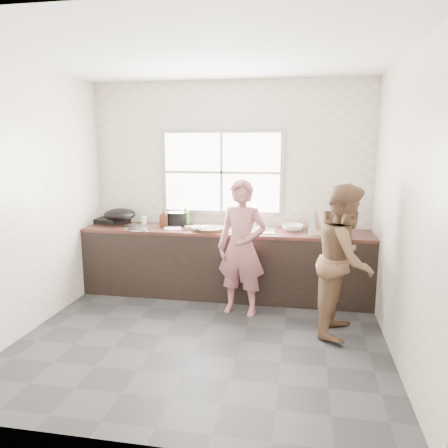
% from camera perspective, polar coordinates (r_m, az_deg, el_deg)
% --- Properties ---
extents(floor, '(3.60, 3.20, 0.01)m').
position_cam_1_polar(floor, '(4.53, -2.82, -14.72)').
color(floor, '#2C2C2F').
rests_on(floor, ground).
extents(ceiling, '(3.60, 3.20, 0.01)m').
position_cam_1_polar(ceiling, '(4.17, -3.19, 21.27)').
color(ceiling, silver).
rests_on(ceiling, wall_back).
extents(wall_back, '(3.60, 0.01, 2.70)m').
position_cam_1_polar(wall_back, '(5.70, 0.75, 4.75)').
color(wall_back, beige).
rests_on(wall_back, ground).
extents(wall_left, '(0.01, 3.20, 2.70)m').
position_cam_1_polar(wall_left, '(4.88, -24.12, 2.82)').
color(wall_left, silver).
rests_on(wall_left, ground).
extents(wall_right, '(0.01, 3.20, 2.70)m').
position_cam_1_polar(wall_right, '(4.11, 22.28, 1.66)').
color(wall_right, beige).
rests_on(wall_right, ground).
extents(wall_front, '(3.60, 0.01, 2.70)m').
position_cam_1_polar(wall_front, '(2.63, -11.11, -2.45)').
color(wall_front, beige).
rests_on(wall_front, ground).
extents(cabinet, '(3.60, 0.62, 0.82)m').
position_cam_1_polar(cabinet, '(5.57, 0.18, -5.24)').
color(cabinet, black).
rests_on(cabinet, floor).
extents(countertop, '(3.60, 0.64, 0.04)m').
position_cam_1_polar(countertop, '(5.47, 0.18, -0.91)').
color(countertop, '#3A1D18').
rests_on(countertop, cabinet).
extents(sink, '(0.55, 0.45, 0.02)m').
position_cam_1_polar(sink, '(5.41, 3.83, -0.78)').
color(sink, silver).
rests_on(sink, countertop).
extents(faucet, '(0.02, 0.02, 0.30)m').
position_cam_1_polar(faucet, '(5.58, 4.09, 1.08)').
color(faucet, silver).
rests_on(faucet, countertop).
extents(window_frame, '(1.60, 0.05, 1.10)m').
position_cam_1_polar(window_frame, '(5.68, -0.27, 6.76)').
color(window_frame, '#9EA0A5').
rests_on(window_frame, wall_back).
extents(window_glazing, '(1.50, 0.01, 1.00)m').
position_cam_1_polar(window_glazing, '(5.66, -0.32, 6.74)').
color(window_glazing, white).
rests_on(window_glazing, window_frame).
extents(woman, '(0.58, 0.43, 1.44)m').
position_cam_1_polar(woman, '(4.92, 2.32, -3.69)').
color(woman, '#AC676C').
rests_on(woman, floor).
extents(person_side, '(0.75, 0.87, 1.54)m').
position_cam_1_polar(person_side, '(4.56, 15.56, -4.56)').
color(person_side, brown).
rests_on(person_side, floor).
extents(cutting_board, '(0.49, 0.49, 0.04)m').
position_cam_1_polar(cutting_board, '(5.40, -1.81, -0.64)').
color(cutting_board, '#2F2112').
rests_on(cutting_board, countertop).
extents(cleaver, '(0.20, 0.15, 0.01)m').
position_cam_1_polar(cleaver, '(5.47, -4.25, -0.26)').
color(cleaver, '#ABACB2').
rests_on(cleaver, cutting_board).
extents(bowl_mince, '(0.24, 0.24, 0.05)m').
position_cam_1_polar(bowl_mince, '(5.39, -3.19, -0.59)').
color(bowl_mince, white).
rests_on(bowl_mince, countertop).
extents(bowl_crabs, '(0.27, 0.27, 0.07)m').
position_cam_1_polar(bowl_crabs, '(5.43, 8.97, -0.56)').
color(bowl_crabs, silver).
rests_on(bowl_crabs, countertop).
extents(bowl_held, '(0.25, 0.25, 0.06)m').
position_cam_1_polar(bowl_held, '(5.38, 4.83, -0.59)').
color(bowl_held, white).
rests_on(bowl_held, countertop).
extents(black_pot, '(0.33, 0.33, 0.18)m').
position_cam_1_polar(black_pot, '(5.69, -6.17, 0.63)').
color(black_pot, black).
rests_on(black_pot, countertop).
extents(plate_food, '(0.28, 0.28, 0.02)m').
position_cam_1_polar(plate_food, '(5.52, -6.73, -0.57)').
color(plate_food, white).
rests_on(plate_food, countertop).
extents(bottle_green, '(0.13, 0.13, 0.27)m').
position_cam_1_polar(bottle_green, '(5.79, -4.98, 1.25)').
color(bottle_green, '#3F892D').
rests_on(bottle_green, countertop).
extents(bottle_brown_tall, '(0.11, 0.11, 0.21)m').
position_cam_1_polar(bottle_brown_tall, '(5.68, -7.84, 0.73)').
color(bottle_brown_tall, '#431E10').
rests_on(bottle_brown_tall, countertop).
extents(bottle_brown_short, '(0.16, 0.16, 0.16)m').
position_cam_1_polar(bottle_brown_short, '(5.81, -5.46, 0.73)').
color(bottle_brown_short, '#431810').
rests_on(bottle_brown_short, countertop).
extents(glass_jar, '(0.08, 0.08, 0.10)m').
position_cam_1_polar(glass_jar, '(5.92, -10.45, 0.52)').
color(glass_jar, white).
rests_on(glass_jar, countertop).
extents(burner, '(0.50, 0.50, 0.06)m').
position_cam_1_polar(burner, '(6.14, -14.50, 0.51)').
color(burner, black).
rests_on(burner, countertop).
extents(wok, '(0.49, 0.49, 0.16)m').
position_cam_1_polar(wok, '(5.89, -13.47, 1.21)').
color(wok, black).
rests_on(wok, burner).
extents(dish_rack, '(0.42, 0.30, 0.30)m').
position_cam_1_polar(dish_rack, '(5.28, 13.12, 0.29)').
color(dish_rack, silver).
rests_on(dish_rack, countertop).
extents(pot_lid_left, '(0.33, 0.33, 0.01)m').
position_cam_1_polar(pot_lid_left, '(5.56, -11.01, -0.64)').
color(pot_lid_left, silver).
rests_on(pot_lid_left, countertop).
extents(pot_lid_right, '(0.36, 0.36, 0.01)m').
position_cam_1_polar(pot_lid_right, '(5.77, -11.70, -0.24)').
color(pot_lid_right, '#ADB1B4').
rests_on(pot_lid_right, countertop).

